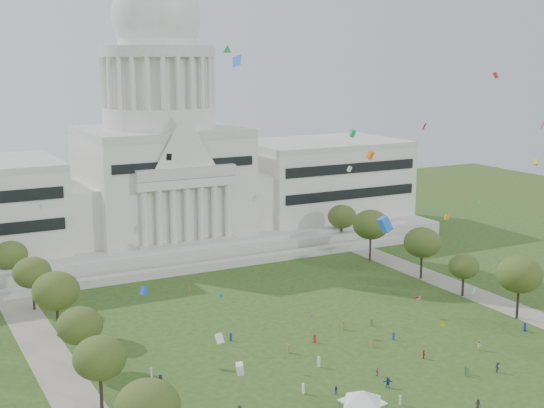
# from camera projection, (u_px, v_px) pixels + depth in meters

# --- Properties ---
(ground) EXTENTS (400.00, 400.00, 0.00)m
(ground) POSITION_uv_depth(u_px,v_px,m) (399.00, 393.00, 125.03)
(ground) COLOR #2C4718
(ground) RESTS_ON ground
(capitol) EXTENTS (160.00, 64.50, 91.30)m
(capitol) POSITION_uv_depth(u_px,v_px,m) (161.00, 169.00, 219.23)
(capitol) COLOR beige
(capitol) RESTS_ON ground
(path_left) EXTENTS (8.00, 160.00, 0.04)m
(path_left) POSITION_uv_depth(u_px,v_px,m) (65.00, 382.00, 129.03)
(path_left) COLOR gray
(path_left) RESTS_ON ground
(path_right) EXTENTS (8.00, 160.00, 0.04)m
(path_right) POSITION_uv_depth(u_px,v_px,m) (488.00, 299.00, 173.07)
(path_right) COLOR gray
(path_right) RESTS_ON ground
(row_tree_l_1) EXTENTS (8.86, 8.86, 12.59)m
(row_tree_l_1) POSITION_uv_depth(u_px,v_px,m) (148.00, 407.00, 100.51)
(row_tree_l_1) COLOR black
(row_tree_l_1) RESTS_ON ground
(row_tree_l_2) EXTENTS (8.42, 8.42, 11.97)m
(row_tree_l_2) POSITION_uv_depth(u_px,v_px,m) (100.00, 358.00, 117.73)
(row_tree_l_2) COLOR black
(row_tree_l_2) RESTS_ON ground
(row_tree_r_2) EXTENTS (9.55, 9.55, 13.58)m
(row_tree_r_2) POSITION_uv_depth(u_px,v_px,m) (519.00, 274.00, 158.55)
(row_tree_r_2) COLOR black
(row_tree_r_2) RESTS_ON ground
(row_tree_l_3) EXTENTS (8.12, 8.12, 11.55)m
(row_tree_l_3) POSITION_uv_depth(u_px,v_px,m) (80.00, 326.00, 132.63)
(row_tree_l_3) COLOR black
(row_tree_l_3) RESTS_ON ground
(row_tree_r_3) EXTENTS (7.01, 7.01, 9.98)m
(row_tree_r_3) POSITION_uv_depth(u_px,v_px,m) (464.00, 266.00, 173.94)
(row_tree_r_3) COLOR black
(row_tree_r_3) RESTS_ON ground
(row_tree_l_4) EXTENTS (9.29, 9.29, 13.21)m
(row_tree_l_4) POSITION_uv_depth(u_px,v_px,m) (56.00, 291.00, 148.45)
(row_tree_l_4) COLOR black
(row_tree_l_4) RESTS_ON ground
(row_tree_r_4) EXTENTS (9.19, 9.19, 13.06)m
(row_tree_r_4) POSITION_uv_depth(u_px,v_px,m) (422.00, 242.00, 187.17)
(row_tree_r_4) COLOR black
(row_tree_r_4) RESTS_ON ground
(row_tree_l_5) EXTENTS (8.33, 8.33, 11.85)m
(row_tree_l_5) POSITION_uv_depth(u_px,v_px,m) (32.00, 273.00, 164.24)
(row_tree_l_5) COLOR black
(row_tree_l_5) RESTS_ON ground
(row_tree_r_5) EXTENTS (9.82, 9.82, 13.96)m
(row_tree_r_5) POSITION_uv_depth(u_px,v_px,m) (371.00, 225.00, 203.94)
(row_tree_r_5) COLOR black
(row_tree_r_5) RESTS_ON ground
(row_tree_l_6) EXTENTS (8.19, 8.19, 11.64)m
(row_tree_l_6) POSITION_uv_depth(u_px,v_px,m) (10.00, 255.00, 179.24)
(row_tree_l_6) COLOR black
(row_tree_l_6) RESTS_ON ground
(row_tree_r_6) EXTENTS (8.42, 8.42, 11.97)m
(row_tree_r_6) POSITION_uv_depth(u_px,v_px,m) (342.00, 217.00, 220.90)
(row_tree_r_6) COLOR black
(row_tree_r_6) RESTS_ON ground
(event_tent) EXTENTS (8.64, 8.64, 4.32)m
(event_tent) POSITION_uv_depth(u_px,v_px,m) (363.00, 396.00, 116.31)
(event_tent) COLOR #4C4C4C
(event_tent) RESTS_ON ground
(person_0) EXTENTS (0.93, 1.05, 1.81)m
(person_0) POSITION_uv_depth(u_px,v_px,m) (525.00, 327.00, 152.85)
(person_0) COLOR navy
(person_0) RESTS_ON ground
(person_2) EXTENTS (1.10, 1.05, 1.94)m
(person_2) POSITION_uv_depth(u_px,v_px,m) (480.00, 345.00, 143.00)
(person_2) COLOR silver
(person_2) RESTS_ON ground
(person_3) EXTENTS (0.92, 1.22, 1.69)m
(person_3) POSITION_uv_depth(u_px,v_px,m) (466.00, 369.00, 132.26)
(person_3) COLOR #33723F
(person_3) RESTS_ON ground
(person_4) EXTENTS (0.73, 1.01, 1.55)m
(person_4) POSITION_uv_depth(u_px,v_px,m) (377.00, 372.00, 131.52)
(person_4) COLOR #994C8C
(person_4) RESTS_ON ground
(person_5) EXTENTS (1.87, 1.29, 1.88)m
(person_5) POSITION_uv_depth(u_px,v_px,m) (388.00, 382.00, 126.87)
(person_5) COLOR navy
(person_5) RESTS_ON ground
(person_6) EXTENTS (0.81, 1.01, 1.80)m
(person_6) POSITION_uv_depth(u_px,v_px,m) (478.00, 404.00, 118.87)
(person_6) COLOR #26262B
(person_6) RESTS_ON ground
(person_8) EXTENTS (0.82, 0.78, 1.45)m
(person_8) POSITION_uv_depth(u_px,v_px,m) (336.00, 390.00, 124.35)
(person_8) COLOR navy
(person_8) RESTS_ON ground
(person_9) EXTENTS (0.86, 1.31, 1.87)m
(person_9) POSITION_uv_depth(u_px,v_px,m) (498.00, 367.00, 132.92)
(person_9) COLOR #26262B
(person_9) RESTS_ON ground
(person_10) EXTENTS (0.84, 1.12, 1.70)m
(person_10) POSITION_uv_depth(u_px,v_px,m) (424.00, 354.00, 138.87)
(person_10) COLOR #B21E1E
(person_10) RESTS_ON ground
(distant_crowd) EXTENTS (56.87, 40.24, 1.95)m
(distant_crowd) POSITION_uv_depth(u_px,v_px,m) (274.00, 378.00, 128.57)
(distant_crowd) COLOR #33723F
(distant_crowd) RESTS_ON ground
(kite_swarm) EXTENTS (85.83, 103.29, 59.31)m
(kite_swarm) POSITION_uv_depth(u_px,v_px,m) (387.00, 207.00, 126.02)
(kite_swarm) COLOR orange
(kite_swarm) RESTS_ON ground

